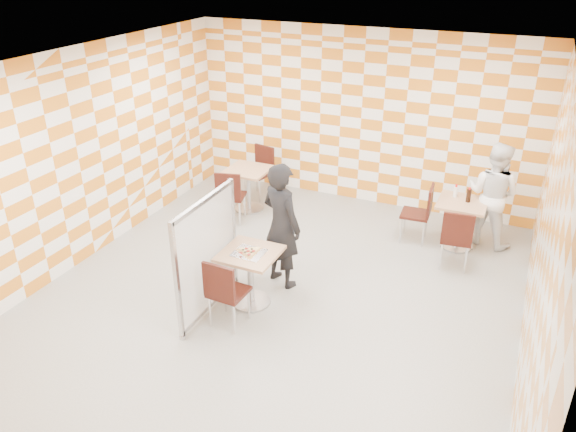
# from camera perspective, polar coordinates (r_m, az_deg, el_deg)

# --- Properties ---
(room_shell) EXTENTS (7.00, 7.00, 7.00)m
(room_shell) POSITION_cam_1_polar(r_m,az_deg,el_deg) (7.16, 0.39, 3.77)
(room_shell) COLOR gray
(room_shell) RESTS_ON ground
(main_table) EXTENTS (0.70, 0.70, 0.75)m
(main_table) POSITION_cam_1_polar(r_m,az_deg,el_deg) (7.13, -3.85, -5.37)
(main_table) COLOR tan
(main_table) RESTS_ON ground
(second_table) EXTENTS (0.70, 0.70, 0.75)m
(second_table) POSITION_cam_1_polar(r_m,az_deg,el_deg) (8.80, 17.10, -0.04)
(second_table) COLOR tan
(second_table) RESTS_ON ground
(empty_table) EXTENTS (0.70, 0.70, 0.75)m
(empty_table) POSITION_cam_1_polar(r_m,az_deg,el_deg) (9.64, -4.05, 3.45)
(empty_table) COLOR tan
(empty_table) RESTS_ON ground
(chair_main_front) EXTENTS (0.44, 0.45, 0.92)m
(chair_main_front) POSITION_cam_1_polar(r_m,az_deg,el_deg) (6.70, -6.50, -7.39)
(chair_main_front) COLOR black
(chair_main_front) RESTS_ON ground
(chair_second_front) EXTENTS (0.46, 0.47, 0.92)m
(chair_second_front) POSITION_cam_1_polar(r_m,az_deg,el_deg) (8.15, 16.76, -1.90)
(chair_second_front) COLOR black
(chair_second_front) RESTS_ON ground
(chair_second_side) EXTENTS (0.46, 0.45, 0.92)m
(chair_second_side) POSITION_cam_1_polar(r_m,az_deg,el_deg) (8.79, 13.46, 0.66)
(chair_second_side) COLOR black
(chair_second_side) RESTS_ON ground
(chair_empty_near) EXTENTS (0.52, 0.52, 0.92)m
(chair_empty_near) POSITION_cam_1_polar(r_m,az_deg,el_deg) (9.16, -5.92, 2.33)
(chair_empty_near) COLOR black
(chair_empty_near) RESTS_ON ground
(chair_empty_far) EXTENTS (0.50, 0.51, 0.92)m
(chair_empty_far) POSITION_cam_1_polar(r_m,az_deg,el_deg) (10.18, -2.75, 4.97)
(chair_empty_far) COLOR black
(chair_empty_far) RESTS_ON ground
(partition) EXTENTS (0.08, 1.38, 1.55)m
(partition) POSITION_cam_1_polar(r_m,az_deg,el_deg) (6.91, -8.21, -4.00)
(partition) COLOR white
(partition) RESTS_ON ground
(man_dark) EXTENTS (0.74, 0.63, 1.74)m
(man_dark) POSITION_cam_1_polar(r_m,az_deg,el_deg) (7.37, -0.67, -0.96)
(man_dark) COLOR black
(man_dark) RESTS_ON ground
(man_white) EXTENTS (0.94, 0.83, 1.62)m
(man_white) POSITION_cam_1_polar(r_m,az_deg,el_deg) (8.95, 20.08, 2.07)
(man_white) COLOR white
(man_white) RESTS_ON ground
(pizza_on_foil) EXTENTS (0.40, 0.40, 0.04)m
(pizza_on_foil) POSITION_cam_1_polar(r_m,az_deg,el_deg) (6.98, -3.98, -3.62)
(pizza_on_foil) COLOR silver
(pizza_on_foil) RESTS_ON main_table
(sport_bottle) EXTENTS (0.06, 0.06, 0.20)m
(sport_bottle) POSITION_cam_1_polar(r_m,az_deg,el_deg) (8.82, 16.66, 2.42)
(sport_bottle) COLOR white
(sport_bottle) RESTS_ON second_table
(soda_bottle) EXTENTS (0.07, 0.07, 0.23)m
(soda_bottle) POSITION_cam_1_polar(r_m,az_deg,el_deg) (8.69, 17.88, 2.01)
(soda_bottle) COLOR black
(soda_bottle) RESTS_ON second_table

